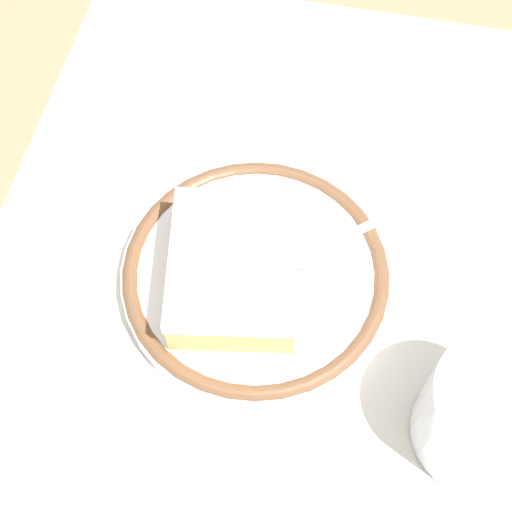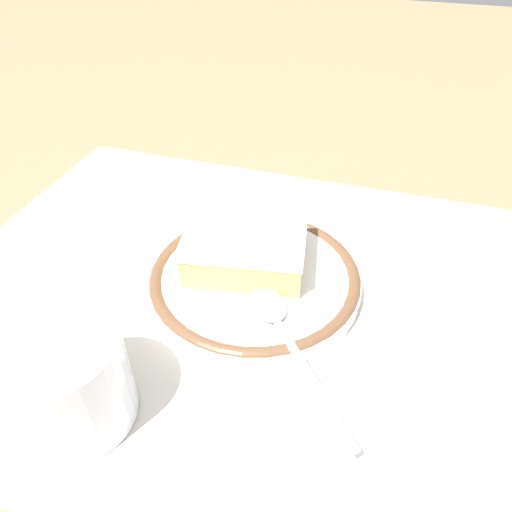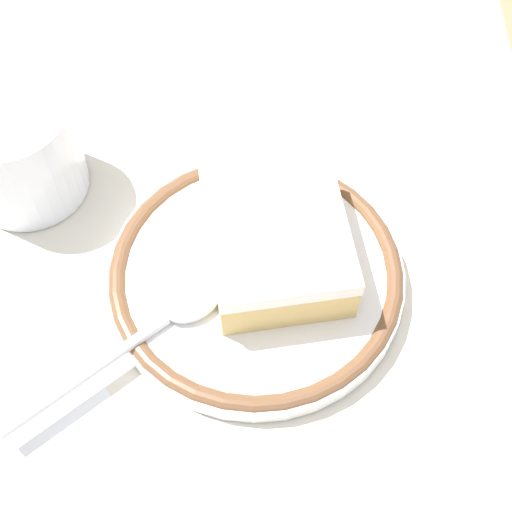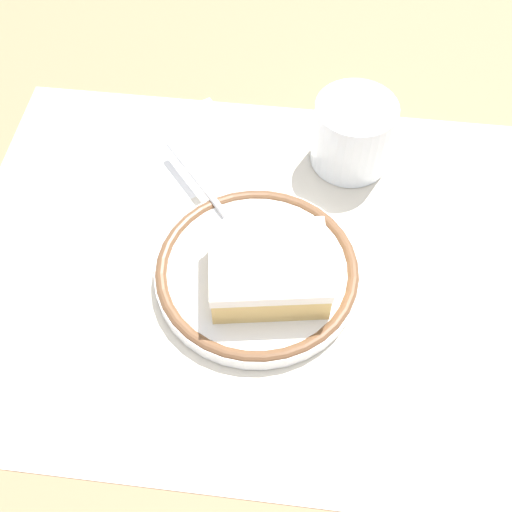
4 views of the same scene
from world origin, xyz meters
name	(u,v)px [view 1 (image 1 of 4)]	position (x,y,z in m)	size (l,w,h in m)	color
ground_plane	(275,285)	(0.00, 0.00, 0.00)	(2.40, 2.40, 0.00)	#9E7551
placemat	(275,285)	(0.00, 0.00, 0.00)	(0.54, 0.41, 0.00)	beige
plate	(256,274)	(0.00, -0.01, 0.01)	(0.18, 0.18, 0.02)	white
cake_slice	(234,270)	(0.01, -0.03, 0.03)	(0.11, 0.10, 0.04)	#DBB76B
spoon	(346,236)	(-0.04, 0.04, 0.02)	(0.11, 0.12, 0.01)	silver
cup	(487,418)	(0.08, 0.14, 0.03)	(0.08, 0.08, 0.07)	silver
napkin	(476,207)	(-0.09, 0.13, 0.00)	(0.11, 0.12, 0.00)	white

